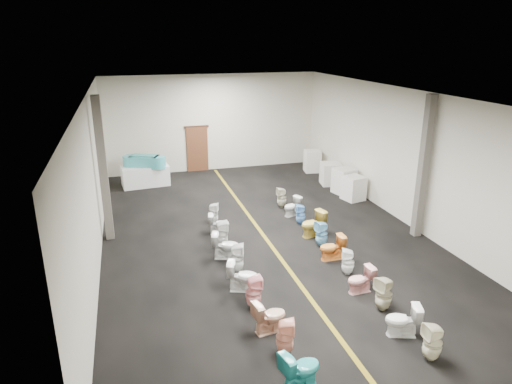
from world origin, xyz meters
The scene contains 38 objects.
floor centered at (0.00, 0.00, 0.00)m, with size 16.00×16.00×0.00m, color black.
ceiling centered at (0.00, 0.00, 4.50)m, with size 16.00×16.00×0.00m, color black.
wall_back centered at (0.00, 8.00, 2.25)m, with size 10.00×10.00×0.00m, color beige.
wall_front centered at (0.00, -8.00, 2.25)m, with size 10.00×10.00×0.00m, color beige.
wall_left centered at (-5.00, 0.00, 2.25)m, with size 16.00×16.00×0.00m, color beige.
wall_right centered at (5.00, 0.00, 2.25)m, with size 16.00×16.00×0.00m, color beige.
aisle_stripe centered at (0.00, 0.00, 0.00)m, with size 0.12×15.60×0.01m, color olive.
back_door centered at (-0.80, 7.94, 1.05)m, with size 1.00×0.10×2.10m, color #562D19.
door_frame centered at (-0.80, 7.95, 2.12)m, with size 1.15×0.08×0.10m, color #331C11.
column_left centered at (-4.75, 1.00, 2.25)m, with size 0.25×0.25×4.50m, color #59544C.
column_right centered at (4.75, -1.50, 2.25)m, with size 0.25×0.25×4.50m, color #59544C.
display_table centered at (-3.34, 6.28, 0.43)m, with size 1.95×0.97×0.87m, color white.
bathtub centered at (-3.34, 6.28, 1.07)m, with size 1.76×1.13×0.55m.
appliance_crate_a centered at (4.40, 2.14, 0.47)m, with size 0.73×0.73×0.94m, color silver.
appliance_crate_b centered at (4.40, 2.97, 0.52)m, with size 0.76×0.76×1.04m, color silver.
appliance_crate_c centered at (4.40, 4.21, 0.47)m, with size 0.83×0.83×0.94m, color silver.
appliance_crate_d centered at (4.40, 6.29, 0.51)m, with size 0.71×0.71×1.02m, color white.
toilet_left_0 centered at (-1.33, -6.81, 0.39)m, with size 0.44×0.77×0.79m, color teal.
toilet_left_1 centered at (-1.29, -5.86, 0.39)m, with size 0.35×0.36×0.79m, color #FFAF94.
toilet_left_2 centered at (-1.36, -5.06, 0.38)m, with size 0.42×0.74×0.75m, color #EDB394.
toilet_left_3 centered at (-1.44, -4.08, 0.41)m, with size 0.37×0.38×0.82m, color pink.
toilet_left_4 centered at (-1.49, -3.25, 0.39)m, with size 0.44×0.77×0.79m, color white.
toilet_left_5 centered at (-1.41, -2.31, 0.42)m, with size 0.37×0.38×0.83m, color silver.
toilet_left_6 centered at (-1.52, -1.39, 0.39)m, with size 0.44×0.76×0.78m, color silver.
toilet_left_7 centered at (-1.47, -0.64, 0.42)m, with size 0.38×0.39×0.84m, color silver.
toilet_left_8 centered at (-1.35, 0.36, 0.34)m, with size 0.38×0.67×0.69m, color silver.
toilet_left_9 centered at (-1.36, 1.24, 0.37)m, with size 0.33×0.34×0.74m, color white.
toilet_right_0 centered at (1.43, -6.83, 0.41)m, with size 0.36×0.37×0.81m, color beige.
toilet_right_1 centered at (1.31, -5.98, 0.37)m, with size 0.41×0.72×0.74m, color white.
toilet_right_2 centered at (1.44, -5.01, 0.43)m, with size 0.38×0.39×0.86m, color beige.
toilet_right_3 centered at (1.31, -4.16, 0.34)m, with size 0.39×0.68×0.69m, color #F9B2AF.
toilet_right_4 centered at (1.43, -3.25, 0.37)m, with size 0.33×0.34×0.74m, color white.
toilet_right_5 centered at (1.39, -2.32, 0.37)m, with size 0.41×0.72×0.74m, color orange.
toilet_right_6 centered at (1.47, -1.42, 0.40)m, with size 0.36×0.37×0.81m, color #83CBEE.
toilet_right_7 centered at (1.51, -0.65, 0.41)m, with size 0.46×0.81×0.83m, color gold.
toilet_right_8 centered at (1.49, 0.38, 0.36)m, with size 0.32×0.33×0.71m, color #71B2F0.
toilet_right_9 centered at (1.50, 1.21, 0.34)m, with size 0.38×0.67×0.68m, color silver.
toilet_right_10 centered at (1.41, 2.11, 0.38)m, with size 0.35×0.35×0.77m, color beige.
Camera 1 is at (-3.98, -13.08, 6.07)m, focal length 32.00 mm.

